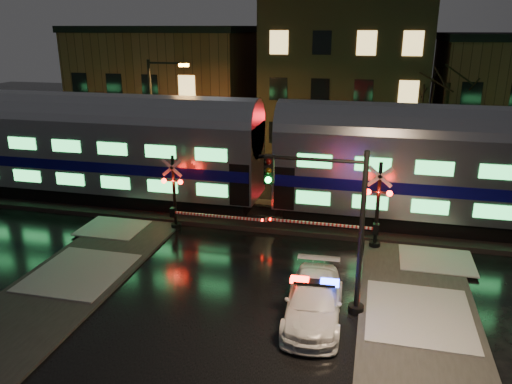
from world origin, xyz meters
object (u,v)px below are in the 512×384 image
crossing_signal_left (181,201)px  traffic_light (334,229)px  police_car (314,301)px  crossing_signal_right (369,214)px  streetlight (156,115)px

crossing_signal_left → traffic_light: traffic_light is taller
police_car → traffic_light: size_ratio=0.81×
police_car → crossing_signal_left: (-7.20, 6.19, 0.85)m
traffic_light → crossing_signal_right: bearing=80.0°
crossing_signal_right → traffic_light: 5.82m
crossing_signal_right → traffic_light: size_ratio=0.97×
police_car → streetlight: (-11.34, 12.89, 3.73)m
traffic_light → streetlight: size_ratio=0.76×
police_car → crossing_signal_right: bearing=72.9°
crossing_signal_right → crossing_signal_left: 8.78m
police_car → traffic_light: (0.49, 0.66, 2.40)m
crossing_signal_right → traffic_light: traffic_light is taller
crossing_signal_right → streetlight: streetlight is taller
crossing_signal_right → crossing_signal_left: (-8.78, -0.01, -0.12)m
police_car → crossing_signal_left: crossing_signal_left is taller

